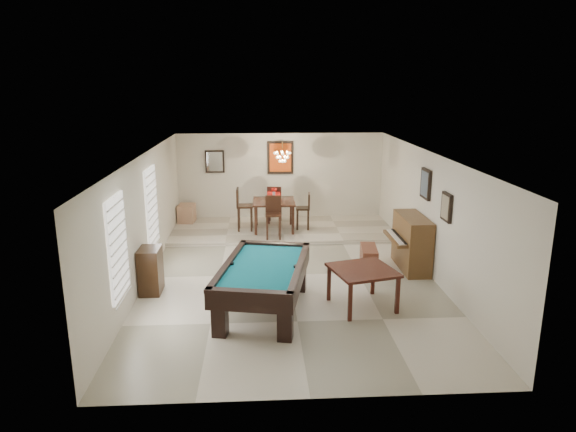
{
  "coord_description": "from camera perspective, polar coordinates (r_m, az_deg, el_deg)",
  "views": [
    {
      "loc": [
        -0.64,
        -10.37,
        4.03
      ],
      "look_at": [
        0.0,
        0.6,
        1.15
      ],
      "focal_mm": 32.0,
      "sensor_mm": 36.0,
      "label": 1
    }
  ],
  "objects": [
    {
      "name": "dining_chair_west",
      "position": [
        13.89,
        -4.8,
        0.75
      ],
      "size": [
        0.44,
        0.44,
        1.16
      ],
      "primitive_type": null,
      "rotation": [
        0.0,
        0.0,
        1.55
      ],
      "color": "black",
      "rests_on": "dining_step"
    },
    {
      "name": "dining_table",
      "position": [
        13.91,
        -1.57,
        0.33
      ],
      "size": [
        1.14,
        1.14,
        0.93
      ],
      "primitive_type": null,
      "rotation": [
        0.0,
        0.0,
        -0.01
      ],
      "color": "black",
      "rests_on": "dining_step"
    },
    {
      "name": "wall_left",
      "position": [
        10.98,
        -15.64,
        -0.26
      ],
      "size": [
        0.04,
        9.0,
        2.6
      ],
      "primitive_type": "cube",
      "color": "silver",
      "rests_on": "ground_plane"
    },
    {
      "name": "right_picture_upper",
      "position": [
        11.46,
        15.06,
        3.47
      ],
      "size": [
        0.06,
        0.55,
        0.65
      ],
      "primitive_type": "cube",
      "color": "slate",
      "rests_on": "wall_right"
    },
    {
      "name": "corner_bench",
      "position": [
        15.03,
        -11.2,
        0.3
      ],
      "size": [
        0.48,
        0.59,
        0.5
      ],
      "primitive_type": "cube",
      "rotation": [
        0.0,
        0.0,
        -0.07
      ],
      "color": "tan",
      "rests_on": "dining_step"
    },
    {
      "name": "dining_chair_south",
      "position": [
        13.12,
        -1.64,
        -0.19
      ],
      "size": [
        0.41,
        0.41,
        1.09
      ],
      "primitive_type": null,
      "rotation": [
        0.0,
        0.0,
        -0.02
      ],
      "color": "black",
      "rests_on": "dining_step"
    },
    {
      "name": "dining_chair_north",
      "position": [
        14.62,
        -1.49,
        1.34
      ],
      "size": [
        0.44,
        0.44,
        1.07
      ],
      "primitive_type": null,
      "rotation": [
        0.0,
        0.0,
        3.04
      ],
      "color": "black",
      "rests_on": "dining_step"
    },
    {
      "name": "window_left_front",
      "position": [
        8.89,
        -18.4,
        -3.28
      ],
      "size": [
        0.06,
        1.0,
        1.7
      ],
      "primitive_type": "cube",
      "color": "white",
      "rests_on": "wall_left"
    },
    {
      "name": "back_mirror",
      "position": [
        15.05,
        -8.14,
        6.01
      ],
      "size": [
        0.55,
        0.06,
        0.65
      ],
      "primitive_type": "cube",
      "color": "white",
      "rests_on": "wall_back"
    },
    {
      "name": "upright_piano",
      "position": [
        11.61,
        12.93,
        -2.9
      ],
      "size": [
        0.8,
        1.43,
        1.19
      ],
      "primitive_type": null,
      "color": "brown",
      "rests_on": "ground_plane"
    },
    {
      "name": "window_left_rear",
      "position": [
        11.52,
        -14.92,
        0.99
      ],
      "size": [
        0.06,
        1.0,
        1.7
      ],
      "primitive_type": "cube",
      "color": "white",
      "rests_on": "wall_left"
    },
    {
      "name": "dining_chair_east",
      "position": [
        13.99,
        1.66,
        0.55
      ],
      "size": [
        0.4,
        0.4,
        0.99
      ],
      "primitive_type": null,
      "rotation": [
        0.0,
        0.0,
        -1.66
      ],
      "color": "black",
      "rests_on": "dining_step"
    },
    {
      "name": "back_painting",
      "position": [
        15.0,
        -0.86,
        6.51
      ],
      "size": [
        0.75,
        0.06,
        0.95
      ],
      "primitive_type": "cube",
      "color": "#D84C14",
      "rests_on": "wall_back"
    },
    {
      "name": "right_picture_lower",
      "position": [
        10.3,
        17.21,
        0.95
      ],
      "size": [
        0.06,
        0.45,
        0.55
      ],
      "primitive_type": "cube",
      "color": "gray",
      "rests_on": "wall_right"
    },
    {
      "name": "dining_step",
      "position": [
        14.2,
        -0.62,
        -1.55
      ],
      "size": [
        6.0,
        2.5,
        0.12
      ],
      "primitive_type": "cube",
      "color": "beige",
      "rests_on": "ground_plane"
    },
    {
      "name": "wall_front",
      "position": [
        6.5,
        2.64,
        -10.13
      ],
      "size": [
        6.0,
        0.04,
        2.6
      ],
      "primitive_type": "cube",
      "color": "silver",
      "rests_on": "ground_plane"
    },
    {
      "name": "apothecary_chest",
      "position": [
        10.45,
        -15.02,
        -5.86
      ],
      "size": [
        0.4,
        0.6,
        0.9
      ],
      "primitive_type": "cube",
      "color": "black",
      "rests_on": "ground_plane"
    },
    {
      "name": "chandelier",
      "position": [
        13.71,
        -0.63,
        7.01
      ],
      "size": [
        0.44,
        0.44,
        0.6
      ],
      "primitive_type": null,
      "color": "#FFE5B2",
      "rests_on": "ceiling"
    },
    {
      "name": "ground_plane",
      "position": [
        11.15,
        0.18,
        -6.56
      ],
      "size": [
        6.0,
        9.0,
        0.02
      ],
      "primitive_type": "cube",
      "color": "beige"
    },
    {
      "name": "piano_bench",
      "position": [
        11.6,
        8.96,
        -4.58
      ],
      "size": [
        0.43,
        0.89,
        0.48
      ],
      "primitive_type": "cube",
      "rotation": [
        0.0,
        0.0,
        -0.12
      ],
      "color": "brown",
      "rests_on": "ground_plane"
    },
    {
      "name": "pool_table",
      "position": [
        9.32,
        -2.72,
        -8.05
      ],
      "size": [
        1.87,
        2.8,
        0.86
      ],
      "primitive_type": null,
      "rotation": [
        0.0,
        0.0,
        -0.19
      ],
      "color": "black",
      "rests_on": "ground_plane"
    },
    {
      "name": "wall_back",
      "position": [
        15.13,
        -0.86,
        4.29
      ],
      "size": [
        6.0,
        0.04,
        2.6
      ],
      "primitive_type": "cube",
      "color": "silver",
      "rests_on": "ground_plane"
    },
    {
      "name": "flower_vase",
      "position": [
        13.77,
        -1.58,
        2.7
      ],
      "size": [
        0.17,
        0.17,
        0.24
      ],
      "primitive_type": null,
      "rotation": [
        0.0,
        0.0,
        0.26
      ],
      "color": "#A0140D",
      "rests_on": "dining_table"
    },
    {
      "name": "wall_right",
      "position": [
        11.32,
        15.52,
        0.19
      ],
      "size": [
        0.04,
        9.0,
        2.6
      ],
      "primitive_type": "cube",
      "color": "silver",
      "rests_on": "ground_plane"
    },
    {
      "name": "ceiling",
      "position": [
        10.49,
        0.19,
        6.85
      ],
      "size": [
        6.0,
        9.0,
        0.04
      ],
      "primitive_type": "cube",
      "color": "white",
      "rests_on": "wall_back"
    },
    {
      "name": "square_table",
      "position": [
        9.6,
        8.24,
        -7.9
      ],
      "size": [
        1.31,
        1.31,
        0.74
      ],
      "primitive_type": null,
      "rotation": [
        0.0,
        0.0,
        0.27
      ],
      "color": "#33130C",
      "rests_on": "ground_plane"
    }
  ]
}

